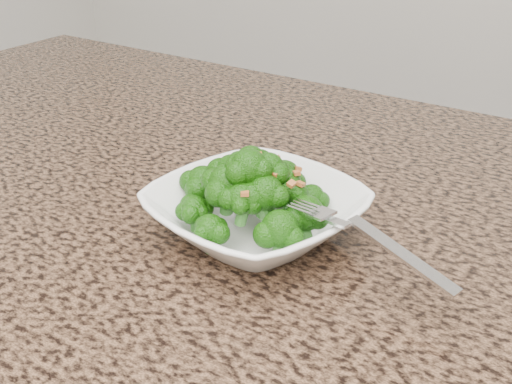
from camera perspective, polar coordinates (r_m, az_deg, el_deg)
The scene contains 5 objects.
granite_counter at distance 0.65m, azimuth -2.88°, elevation -5.63°, with size 1.64×1.04×0.03m, color brown.
bowl at distance 0.64m, azimuth 0.00°, elevation -2.01°, with size 0.20×0.20×0.05m, color white.
broccoli_pile at distance 0.62m, azimuth 0.00°, elevation 2.53°, with size 0.18×0.18×0.06m, color #195509, non-canonical shape.
garlic_topping at distance 0.60m, azimuth 0.00°, elevation 5.47°, with size 0.11×0.11×0.01m, color #B6652C, non-canonical shape.
fork at distance 0.57m, azimuth 7.69°, elevation -2.81°, with size 0.18×0.03×0.01m, color silver, non-canonical shape.
Camera 1 is at (0.33, -0.14, 1.24)m, focal length 45.00 mm.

